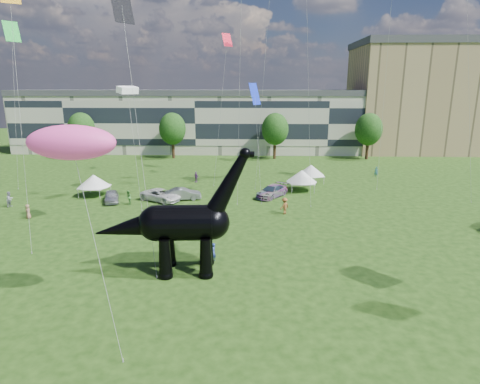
{
  "coord_description": "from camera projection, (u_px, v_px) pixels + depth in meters",
  "views": [
    {
      "loc": [
        3.52,
        -25.27,
        13.77
      ],
      "look_at": [
        2.53,
        8.0,
        5.0
      ],
      "focal_mm": 30.0,
      "sensor_mm": 36.0,
      "label": 1
    }
  ],
  "objects": [
    {
      "name": "kites",
      "position": [
        121.0,
        102.0,
        26.64
      ],
      "size": [
        63.76,
        45.24,
        29.6
      ],
      "color": "red",
      "rests_on": "ground"
    },
    {
      "name": "car_dark",
      "position": [
        272.0,
        191.0,
        51.39
      ],
      "size": [
        4.83,
        5.54,
        1.53
      ],
      "primitive_type": "imported",
      "rotation": [
        0.0,
        0.0,
        -0.62
      ],
      "color": "#595960",
      "rests_on": "ground"
    },
    {
      "name": "gazebo_left",
      "position": [
        94.0,
        181.0,
        51.8
      ],
      "size": [
        4.53,
        4.53,
        2.8
      ],
      "rotation": [
        0.0,
        0.0,
        -0.14
      ],
      "color": "white",
      "rests_on": "ground"
    },
    {
      "name": "ground",
      "position": [
        200.0,
        290.0,
        28.04
      ],
      "size": [
        220.0,
        220.0,
        0.0
      ],
      "primitive_type": "plane",
      "color": "#16330C",
      "rests_on": "ground"
    },
    {
      "name": "tree_mid_right",
      "position": [
        275.0,
        127.0,
        77.43
      ],
      "size": [
        5.2,
        5.2,
        9.44
      ],
      "color": "#382314",
      "rests_on": "ground"
    },
    {
      "name": "car_white",
      "position": [
        161.0,
        195.0,
        49.65
      ],
      "size": [
        5.82,
        4.75,
        1.47
      ],
      "primitive_type": "imported",
      "rotation": [
        0.0,
        0.0,
        1.05
      ],
      "color": "silver",
      "rests_on": "ground"
    },
    {
      "name": "car_grey",
      "position": [
        183.0,
        194.0,
        50.2
      ],
      "size": [
        4.71,
        2.33,
        1.48
      ],
      "primitive_type": "imported",
      "rotation": [
        0.0,
        0.0,
        1.75
      ],
      "color": "gray",
      "rests_on": "ground"
    },
    {
      "name": "tree_far_left",
      "position": [
        81.0,
        126.0,
        78.52
      ],
      "size": [
        5.2,
        5.2,
        9.44
      ],
      "color": "#382314",
      "rests_on": "ground"
    },
    {
      "name": "apartment_block",
      "position": [
        420.0,
        100.0,
        86.92
      ],
      "size": [
        28.0,
        18.0,
        22.0
      ],
      "primitive_type": "cube",
      "color": "tan",
      "rests_on": "ground"
    },
    {
      "name": "gazebo_far",
      "position": [
        311.0,
        170.0,
        58.7
      ],
      "size": [
        4.9,
        4.9,
        2.72
      ],
      "rotation": [
        0.0,
        0.0,
        0.31
      ],
      "color": "silver",
      "rests_on": "ground"
    },
    {
      "name": "visitors",
      "position": [
        168.0,
        201.0,
        46.69
      ],
      "size": [
        48.83,
        33.03,
        1.89
      ],
      "color": "#3C7C31",
      "rests_on": "ground"
    },
    {
      "name": "terrace_row",
      "position": [
        199.0,
        124.0,
        86.66
      ],
      "size": [
        78.0,
        11.0,
        12.0
      ],
      "primitive_type": "cube",
      "color": "beige",
      "rests_on": "ground"
    },
    {
      "name": "tree_far_right",
      "position": [
        369.0,
        127.0,
        76.92
      ],
      "size": [
        5.2,
        5.2,
        9.44
      ],
      "color": "#382314",
      "rests_on": "ground"
    },
    {
      "name": "dinosaur_sculpture",
      "position": [
        179.0,
        225.0,
        30.01
      ],
      "size": [
        12.11,
        3.5,
        9.89
      ],
      "rotation": [
        0.0,
        0.0,
        0.07
      ],
      "color": "black",
      "rests_on": "ground"
    },
    {
      "name": "tree_mid_left",
      "position": [
        172.0,
        126.0,
        78.0
      ],
      "size": [
        5.2,
        5.2,
        9.44
      ],
      "color": "#382314",
      "rests_on": "ground"
    },
    {
      "name": "gazebo_near",
      "position": [
        302.0,
        176.0,
        54.34
      ],
      "size": [
        4.24,
        4.24,
        2.85
      ],
      "rotation": [
        0.0,
        0.0,
        0.04
      ],
      "color": "white",
      "rests_on": "ground"
    },
    {
      "name": "car_silver",
      "position": [
        112.0,
        196.0,
        49.25
      ],
      "size": [
        2.85,
        4.43,
        1.4
      ],
      "primitive_type": "imported",
      "rotation": [
        0.0,
        0.0,
        0.32
      ],
      "color": "#BCBDC1",
      "rests_on": "ground"
    }
  ]
}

